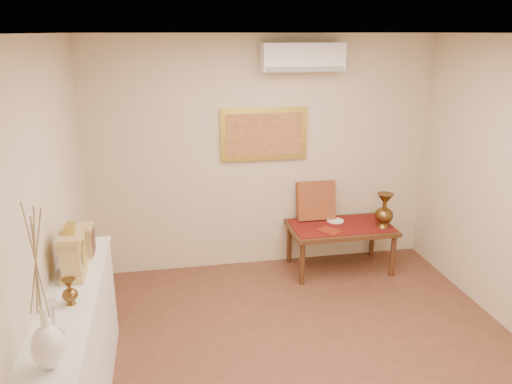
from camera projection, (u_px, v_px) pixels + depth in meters
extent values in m
plane|color=brown|center=(317.00, 379.00, 4.08)|extent=(4.50, 4.50, 0.00)
plane|color=white|center=(333.00, 33.00, 3.25)|extent=(4.50, 4.50, 0.00)
cube|color=beige|center=(263.00, 155.00, 5.77)|extent=(4.00, 0.02, 2.70)
cube|color=beige|center=(36.00, 247.00, 3.31)|extent=(0.02, 4.50, 2.70)
cube|color=maroon|center=(341.00, 226.00, 5.82)|extent=(1.14, 0.59, 0.01)
cylinder|color=white|center=(335.00, 221.00, 5.94)|extent=(0.20, 0.20, 0.01)
cube|color=maroon|center=(330.00, 231.00, 5.64)|extent=(0.29, 0.31, 0.01)
cube|color=maroon|center=(316.00, 201.00, 5.95)|extent=(0.46, 0.19, 0.47)
cube|color=white|center=(78.00, 355.00, 3.61)|extent=(0.35, 2.00, 0.95)
cube|color=white|center=(71.00, 295.00, 3.46)|extent=(0.37, 2.02, 0.03)
cube|color=tan|center=(75.00, 271.00, 3.72)|extent=(0.16, 0.36, 0.05)
cube|color=tan|center=(73.00, 253.00, 3.68)|extent=(0.14, 0.30, 0.25)
cylinder|color=beige|center=(84.00, 252.00, 3.69)|extent=(0.01, 0.17, 0.17)
cylinder|color=gold|center=(84.00, 252.00, 3.69)|extent=(0.01, 0.19, 0.19)
cube|color=tan|center=(71.00, 235.00, 3.63)|extent=(0.17, 0.34, 0.04)
cube|color=gold|center=(70.00, 228.00, 3.61)|extent=(0.06, 0.11, 0.07)
cube|color=tan|center=(84.00, 242.00, 4.03)|extent=(0.15, 0.20, 0.22)
cube|color=#4B2A16|center=(94.00, 247.00, 4.06)|extent=(0.01, 0.17, 0.09)
cube|color=#4B2A16|center=(93.00, 236.00, 4.03)|extent=(0.01, 0.17, 0.09)
cube|color=tan|center=(82.00, 228.00, 3.99)|extent=(0.16, 0.21, 0.02)
cube|color=#4B2A16|center=(341.00, 228.00, 5.83)|extent=(1.20, 0.70, 0.05)
cylinder|color=#4B2A16|center=(302.00, 264.00, 5.55)|extent=(0.06, 0.06, 0.50)
cylinder|color=#4B2A16|center=(393.00, 256.00, 5.74)|extent=(0.06, 0.06, 0.50)
cylinder|color=#4B2A16|center=(289.00, 243.00, 6.09)|extent=(0.06, 0.06, 0.50)
cylinder|color=#4B2A16|center=(372.00, 237.00, 6.28)|extent=(0.06, 0.06, 0.50)
cube|color=gold|center=(264.00, 134.00, 5.67)|extent=(1.00, 0.05, 0.60)
cube|color=#BB7541|center=(265.00, 135.00, 5.64)|extent=(0.88, 0.01, 0.48)
cube|color=white|center=(303.00, 57.00, 5.38)|extent=(0.90, 0.24, 0.30)
cube|color=gray|center=(305.00, 69.00, 5.31)|extent=(0.86, 0.02, 0.05)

